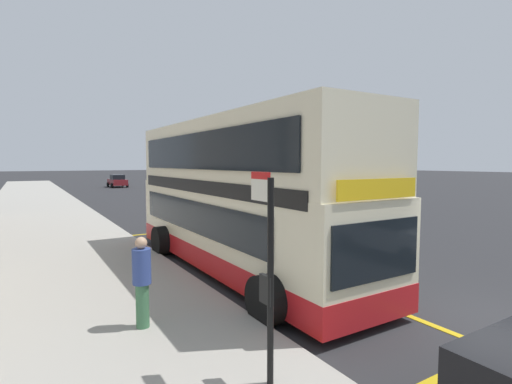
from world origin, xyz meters
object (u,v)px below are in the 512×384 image
at_px(parked_car_maroon_far, 117,181).
at_px(pedestrian_further_back, 142,278).
at_px(double_decker_bus, 237,201).
at_px(bus_stop_sign, 268,262).

distance_m(parked_car_maroon_far, pedestrian_further_back, 45.35).
distance_m(double_decker_bus, bus_stop_sign, 6.15).
bearing_deg(double_decker_bus, pedestrian_further_back, -140.90).
bearing_deg(pedestrian_further_back, parked_car_maroon_far, 79.00).
distance_m(bus_stop_sign, pedestrian_further_back, 2.96).
height_order(double_decker_bus, parked_car_maroon_far, double_decker_bus).
relative_size(bus_stop_sign, pedestrian_further_back, 1.72).
xyz_separation_m(bus_stop_sign, pedestrian_further_back, (-1.00, 2.68, -0.77)).
bearing_deg(parked_car_maroon_far, pedestrian_further_back, 81.58).
xyz_separation_m(parked_car_maroon_far, pedestrian_further_back, (-8.65, -44.51, 0.26)).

